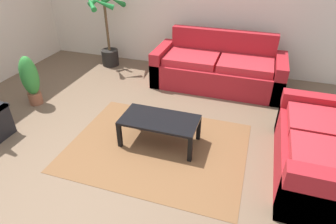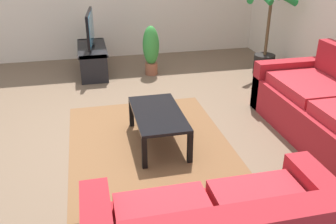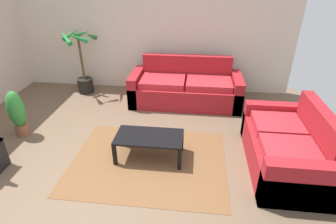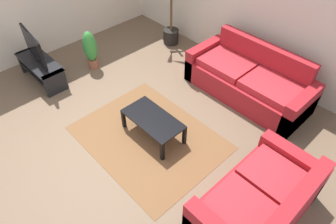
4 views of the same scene
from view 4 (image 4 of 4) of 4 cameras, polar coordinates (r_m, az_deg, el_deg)
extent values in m
plane|color=brown|center=(4.83, -9.48, -4.23)|extent=(6.60, 6.60, 0.00)
cube|color=maroon|center=(5.51, 14.67, 4.80)|extent=(2.19, 0.90, 0.42)
cube|color=maroon|center=(5.53, 17.74, 10.02)|extent=(1.83, 0.16, 0.48)
cube|color=maroon|center=(5.90, 6.91, 10.11)|extent=(0.18, 0.90, 0.62)
cube|color=maroon|center=(5.15, 23.82, 0.34)|extent=(0.18, 0.90, 0.62)
cube|color=#B8272F|center=(5.51, 11.01, 9.00)|extent=(0.87, 0.66, 0.12)
cube|color=#B8272F|center=(5.15, 18.95, 4.50)|extent=(0.87, 0.66, 0.12)
cube|color=maroon|center=(3.95, 16.25, -16.62)|extent=(0.90, 1.62, 0.42)
cube|color=maroon|center=(3.54, 22.77, -16.24)|extent=(0.16, 1.26, 0.48)
cube|color=maroon|center=(4.29, 21.98, -9.60)|extent=(0.90, 0.18, 0.62)
cube|color=#B8272F|center=(3.57, 13.48, -17.24)|extent=(0.66, 0.59, 0.12)
cube|color=#B8272F|center=(3.92, 19.06, -11.18)|extent=(0.66, 0.59, 0.12)
cube|color=black|center=(6.05, -23.33, 8.78)|extent=(1.10, 0.45, 0.04)
cube|color=black|center=(6.17, -22.76, 7.11)|extent=(1.02, 0.39, 0.03)
cube|color=black|center=(6.59, -24.78, 9.08)|extent=(0.06, 0.41, 0.44)
cube|color=black|center=(5.75, -20.58, 5.18)|extent=(0.06, 0.41, 0.44)
cube|color=black|center=(5.90, -24.19, 11.30)|extent=(0.92, 0.13, 0.52)
cube|color=teal|center=(5.90, -23.99, 11.39)|extent=(0.87, 0.10, 0.47)
cylinder|color=black|center=(6.03, -23.43, 9.08)|extent=(0.10, 0.10, 0.04)
cube|color=black|center=(4.52, -2.91, -1.31)|extent=(0.96, 0.50, 0.03)
cube|color=black|center=(4.82, -8.42, -1.36)|extent=(0.05, 0.05, 0.33)
cube|color=black|center=(4.33, -1.09, -7.56)|extent=(0.05, 0.05, 0.33)
cube|color=black|center=(5.01, -4.32, 1.13)|extent=(0.05, 0.05, 0.33)
cube|color=black|center=(4.53, 3.13, -4.49)|extent=(0.05, 0.05, 0.33)
cube|color=brown|center=(4.73, -3.68, -4.86)|extent=(2.20, 1.70, 0.01)
cylinder|color=black|center=(6.89, 0.58, 14.18)|extent=(0.34, 0.34, 0.32)
cylinder|color=brown|center=(6.61, 0.61, 18.75)|extent=(0.05, 0.05, 0.89)
cylinder|color=brown|center=(6.28, -14.00, 8.98)|extent=(0.20, 0.20, 0.19)
ellipsoid|color=#348937|center=(6.08, -14.61, 11.94)|extent=(0.26, 0.26, 0.63)
camera|label=1|loc=(2.05, -50.85, -14.16)|focal=30.54mm
camera|label=2|loc=(2.23, 52.73, -24.22)|focal=39.12mm
camera|label=3|loc=(2.39, -59.44, -8.37)|focal=28.29mm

